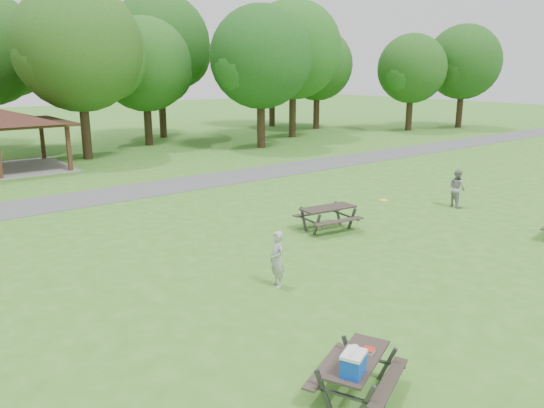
{
  "coord_description": "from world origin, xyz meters",
  "views": [
    {
      "loc": [
        -9.68,
        -9.69,
        5.74
      ],
      "look_at": [
        1.0,
        4.0,
        1.3
      ],
      "focal_mm": 35.0,
      "sensor_mm": 36.0,
      "label": 1
    }
  ],
  "objects": [
    {
      "name": "picnic_table_near",
      "position": [
        -3.41,
        -4.06,
        0.7
      ],
      "size": [
        2.18,
        2.01,
        1.22
      ],
      "color": "#2B231F",
      "rests_on": "ground"
    },
    {
      "name": "ground",
      "position": [
        0.0,
        0.0,
        0.0
      ],
      "size": [
        160.0,
        160.0,
        0.0
      ],
      "primitive_type": "plane",
      "color": "#377320",
      "rests_on": "ground"
    },
    {
      "name": "tree_deep_d",
      "position": [
        24.1,
        33.53,
        7.03
      ],
      "size": [
        8.4,
        8.0,
        11.27
      ],
      "color": "black",
      "rests_on": "ground"
    },
    {
      "name": "tree_row_j",
      "position": [
        32.08,
        22.53,
        5.56
      ],
      "size": [
        6.72,
        6.4,
        8.96
      ],
      "color": "black",
      "rests_on": "ground"
    },
    {
      "name": "tree_row_e",
      "position": [
        2.1,
        25.03,
        6.78
      ],
      "size": [
        8.4,
        8.0,
        11.02
      ],
      "color": "#2E2014",
      "rests_on": "ground"
    },
    {
      "name": "tree_deep_c",
      "position": [
        11.1,
        32.03,
        7.44
      ],
      "size": [
        8.82,
        8.4,
        11.9
      ],
      "color": "black",
      "rests_on": "ground"
    },
    {
      "name": "frisbee_thrower",
      "position": [
        -1.32,
        0.81,
        0.77
      ],
      "size": [
        0.47,
        0.62,
        1.55
      ],
      "primitive_type": "imported",
      "rotation": [
        0.0,
        0.0,
        -1.75
      ],
      "color": "#A6A6A9",
      "rests_on": "ground"
    },
    {
      "name": "tree_flank_right",
      "position": [
        38.09,
        21.03,
        6.15
      ],
      "size": [
        7.56,
        7.2,
        9.97
      ],
      "color": "black",
      "rests_on": "ground"
    },
    {
      "name": "asphalt_path",
      "position": [
        0.0,
        14.0,
        0.01
      ],
      "size": [
        120.0,
        3.2,
        0.02
      ],
      "primitive_type": "cube",
      "color": "#4C4C4E",
      "rests_on": "ground"
    },
    {
      "name": "tree_row_i",
      "position": [
        26.08,
        29.03,
        5.91
      ],
      "size": [
        7.14,
        6.8,
        9.52
      ],
      "color": "#312115",
      "rests_on": "ground"
    },
    {
      "name": "tree_row_h",
      "position": [
        20.1,
        25.53,
        7.03
      ],
      "size": [
        8.61,
        8.2,
        11.37
      ],
      "color": "#302115",
      "rests_on": "ground"
    },
    {
      "name": "frisbee_catcher",
      "position": [
        10.08,
        2.82,
        0.81
      ],
      "size": [
        0.82,
        0.94,
        1.62
      ],
      "primitive_type": "imported",
      "rotation": [
        0.0,
        0.0,
        1.27
      ],
      "color": "gray",
      "rests_on": "ground"
    },
    {
      "name": "tree_row_f",
      "position": [
        8.09,
        28.53,
        5.84
      ],
      "size": [
        7.35,
        7.0,
        9.55
      ],
      "color": "black",
      "rests_on": "ground"
    },
    {
      "name": "frisbee_in_flight",
      "position": [
        4.08,
        1.76,
        1.4
      ],
      "size": [
        0.29,
        0.29,
        0.02
      ],
      "color": "#FFF328",
      "rests_on": "ground"
    },
    {
      "name": "picnic_table_middle",
      "position": [
        3.39,
        3.75,
        0.65
      ],
      "size": [
        2.23,
        1.89,
        0.88
      ],
      "color": "black",
      "rests_on": "ground"
    },
    {
      "name": "tree_row_g",
      "position": [
        14.09,
        22.03,
        6.33
      ],
      "size": [
        7.77,
        7.4,
        10.25
      ],
      "color": "black",
      "rests_on": "ground"
    }
  ]
}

